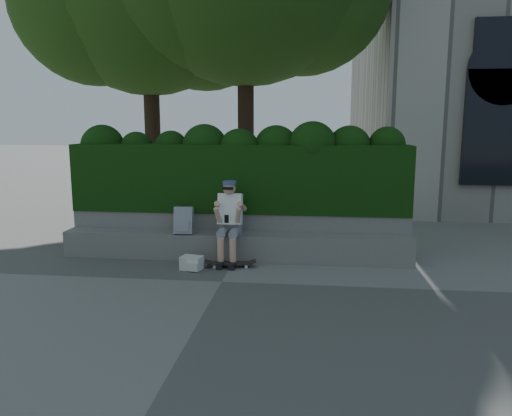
# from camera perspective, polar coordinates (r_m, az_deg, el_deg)

# --- Properties ---
(ground) EXTENTS (80.00, 80.00, 0.00)m
(ground) POSITION_cam_1_polar(r_m,az_deg,el_deg) (7.51, -3.95, -8.41)
(ground) COLOR slate
(ground) RESTS_ON ground
(bench_ledge) EXTENTS (6.00, 0.45, 0.45)m
(bench_ledge) POSITION_cam_1_polar(r_m,az_deg,el_deg) (8.63, -2.46, -4.41)
(bench_ledge) COLOR gray
(bench_ledge) RESTS_ON ground
(planter_wall) EXTENTS (6.00, 0.50, 0.75)m
(planter_wall) POSITION_cam_1_polar(r_m,az_deg,el_deg) (9.05, -1.99, -2.75)
(planter_wall) COLOR gray
(planter_wall) RESTS_ON ground
(hedge) EXTENTS (6.00, 1.00, 1.20)m
(hedge) POSITION_cam_1_polar(r_m,az_deg,el_deg) (9.11, -1.82, 3.55)
(hedge) COLOR black
(hedge) RESTS_ON planter_wall
(person) EXTENTS (0.40, 0.76, 1.38)m
(person) POSITION_cam_1_polar(r_m,az_deg,el_deg) (8.35, -3.03, -1.20)
(person) COLOR gray
(person) RESTS_ON ground
(skateboard) EXTENTS (0.75, 0.28, 0.08)m
(skateboard) POSITION_cam_1_polar(r_m,az_deg,el_deg) (8.21, -2.95, -6.34)
(skateboard) COLOR black
(skateboard) RESTS_ON ground
(backpack_plaid) EXTENTS (0.33, 0.19, 0.47)m
(backpack_plaid) POSITION_cam_1_polar(r_m,az_deg,el_deg) (8.61, -8.27, -1.41)
(backpack_plaid) COLOR silver
(backpack_plaid) RESTS_ON bench_ledge
(backpack_ground) EXTENTS (0.37, 0.30, 0.22)m
(backpack_ground) POSITION_cam_1_polar(r_m,az_deg,el_deg) (8.13, -7.36, -6.24)
(backpack_ground) COLOR silver
(backpack_ground) RESTS_ON ground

